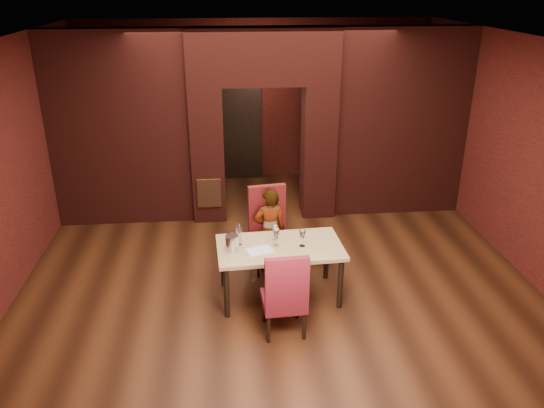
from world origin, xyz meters
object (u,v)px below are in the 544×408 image
Objects in this scene: wine_glass_b at (276,237)px; chair_near at (284,291)px; potted_plant at (319,247)px; chair_far at (271,230)px; person_seated at (270,230)px; wine_glass_c at (302,238)px; wine_bucket at (232,243)px; water_bottle at (239,234)px; dining_table at (280,271)px; wine_glass_a at (275,233)px.

chair_near is at bearing -89.02° from wine_glass_b.
chair_far is at bearing -170.58° from potted_plant.
chair_near is (0.02, -1.51, -0.05)m from chair_far.
person_seated is 0.87m from potted_plant.
wine_bucket is at bearing -177.81° from wine_glass_c.
wine_glass_c is at bearing -7.60° from wine_glass_b.
chair_far reaches higher than wine_bucket.
water_bottle is at bearing 48.02° from person_seated.
dining_table is 0.74m from water_bottle.
wine_bucket is (-0.56, -0.84, 0.25)m from chair_far.
wine_bucket reaches higher than wine_glass_a.
wine_glass_c is (0.35, -0.75, 0.24)m from person_seated.
dining_table is 7.21× the size of wine_glass_c.
wine_glass_b is 1.31m from potted_plant.
potted_plant is at bearing 36.51° from wine_bucket.
water_bottle reaches higher than wine_glass_a.
water_bottle reaches higher than wine_glass_c.
wine_glass_a is 0.86× the size of wine_glass_b.
chair_near is at bearing -95.45° from dining_table.
chair_far is 0.88m from water_bottle.
potted_plant is at bearing 44.28° from wine_glass_a.
water_bottle is at bearing -132.46° from chair_far.
water_bottle is at bearing -169.62° from wine_glass_a.
chair_far is at bearing 56.30° from wine_bucket.
wine_glass_b is at bearing -9.37° from water_bottle.
wine_glass_a is at bearing 10.38° from water_bottle.
chair_far is 5.41× the size of wine_glass_c.
wine_glass_c reaches higher than wine_bucket.
chair_far is at bearing 112.46° from wine_glass_c.
potted_plant is (0.74, 0.12, -0.37)m from chair_far.
person_seated reaches higher than wine_glass_a.
wine_glass_a is 1.20m from potted_plant.
chair_near is 0.82m from wine_glass_b.
wine_glass_a is at bearing 85.62° from person_seated.
wine_bucket is (-0.56, -0.08, -0.01)m from wine_glass_b.
potted_plant is (0.69, 0.89, -0.15)m from dining_table.
wine_glass_c is 0.49× the size of potted_plant.
chair_near is 4.70× the size of wine_glass_b.
wine_glass_c reaches higher than wine_glass_a.
chair_near reaches higher than dining_table.
chair_far reaches higher than dining_table.
potted_plant is at bearing -116.91° from chair_near.
wine_glass_c is 1.19m from potted_plant.
wine_bucket is 0.18m from water_bottle.
wine_glass_b is (0.00, -0.16, 0.02)m from wine_glass_a.
chair_near is 5.30× the size of wine_bucket.
wine_glass_c is at bearing -117.13° from chair_near.
person_seated is 2.74× the size of potted_plant.
wine_glass_b is 0.51× the size of potted_plant.
chair_near reaches higher than wine_glass_a.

